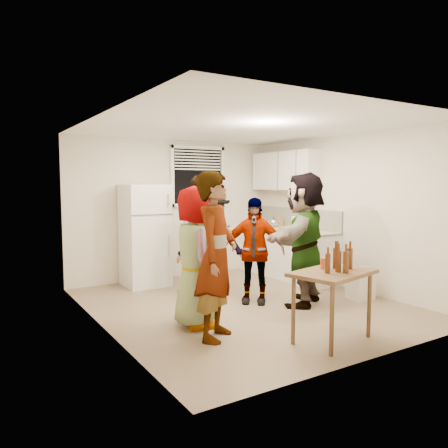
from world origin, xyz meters
TOP-DOWN VIEW (x-y plane):
  - room at (0.00, 0.00)m, footprint 4.00×4.50m
  - window at (0.45, 2.21)m, footprint 1.12×0.10m
  - refrigerator at (-0.75, 1.88)m, footprint 0.70×0.70m
  - counter_lower at (1.70, 1.15)m, footprint 0.60×2.20m
  - countertop at (1.70, 1.15)m, footprint 0.64×2.22m
  - backsplash at (1.99, 1.15)m, footprint 0.03×2.20m
  - upper_cabinets at (1.83, 1.35)m, footprint 0.34×1.60m
  - kettle at (1.65, 1.45)m, footprint 0.27×0.23m
  - paper_towel at (1.68, 0.89)m, footprint 0.11×0.11m
  - wine_bottle at (1.75, 2.10)m, footprint 0.07×0.07m
  - beer_bottle_counter at (1.60, 0.68)m, footprint 0.06×0.06m
  - blue_cup at (1.44, 0.51)m, footprint 0.08×0.08m
  - picture_frame at (1.92, 1.60)m, footprint 0.02×0.19m
  - trash_bin at (1.63, -0.66)m, footprint 0.35×0.35m
  - serving_table at (0.01, -1.68)m, footprint 1.03×0.80m
  - beer_bottle_table at (-0.12, -1.73)m, footprint 0.05×0.05m
  - red_cup at (0.03, -1.53)m, footprint 0.09×0.09m
  - guest_grey at (-1.01, -0.45)m, footprint 1.85×1.25m
  - guest_stripe at (-1.02, -0.94)m, footprint 1.73×1.83m
  - guest_back_left at (-0.16, 0.87)m, footprint 1.37×2.02m
  - guest_back_right at (-0.12, 0.75)m, footprint 1.51×1.89m
  - guest_black at (0.17, 0.03)m, footprint 1.68×1.73m
  - guest_orange at (0.74, -0.41)m, footprint 2.48×2.52m

SIDE VIEW (x-z plane):
  - room at x=0.00m, z-range -1.25..1.25m
  - serving_table at x=0.01m, z-range -0.39..0.39m
  - guest_grey at x=-1.01m, z-range -0.27..0.27m
  - guest_stripe at x=-1.02m, z-range -0.22..0.22m
  - guest_back_left at x=-0.16m, z-range -0.35..0.35m
  - guest_back_right at x=-0.12m, z-range -0.31..0.31m
  - guest_black at x=0.17m, z-range -0.19..0.19m
  - guest_orange at x=0.74m, z-range -0.28..0.28m
  - trash_bin at x=1.63m, z-range 0.02..0.48m
  - counter_lower at x=1.70m, z-range 0.00..0.86m
  - beer_bottle_table at x=-0.12m, z-range 0.67..0.88m
  - red_cup at x=0.03m, z-range 0.71..0.83m
  - refrigerator at x=-0.75m, z-range 0.00..1.70m
  - countertop at x=1.70m, z-range 0.86..0.90m
  - kettle at x=1.65m, z-range 0.80..1.00m
  - paper_towel at x=1.68m, z-range 0.78..1.02m
  - wine_bottle at x=1.75m, z-range 0.76..1.04m
  - beer_bottle_counter at x=1.60m, z-range 0.79..1.01m
  - blue_cup at x=1.44m, z-range 0.84..0.96m
  - picture_frame at x=1.92m, z-range 0.90..1.05m
  - backsplash at x=1.99m, z-range 0.90..1.26m
  - window at x=0.45m, z-range 1.32..2.38m
  - upper_cabinets at x=1.83m, z-range 1.60..2.30m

